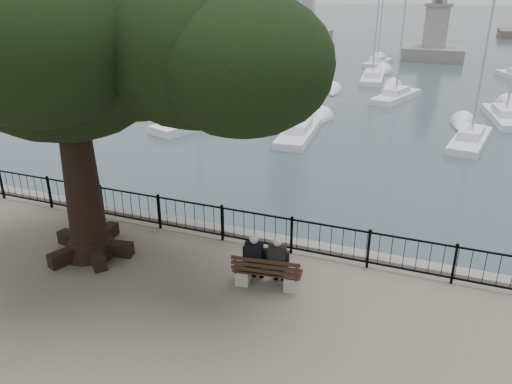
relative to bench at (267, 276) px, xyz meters
The scene contains 16 objects.
harbor 2.55m from the bench, 113.12° to the left, with size 260.00×260.00×1.20m.
railing 1.99m from the bench, 118.84° to the left, with size 22.06×0.06×1.00m.
bench is the anchor object (origin of this frame).
person_left 0.45m from the bench, behind, with size 0.42×0.70×1.35m.
person_right 0.41m from the bench, 28.69° to the left, with size 0.42×0.70×1.35m.
tree 6.68m from the bench, behind, with size 10.34×7.22×8.45m.
lion_monument 49.17m from the bench, 88.78° to the left, with size 6.39×6.39×9.33m.
sailboat_a 18.40m from the bench, 122.24° to the left, with size 3.82×6.35×11.60m.
sailboat_b 24.42m from the bench, 102.89° to the left, with size 2.69×5.59×12.23m.
sailboat_c 18.04m from the bench, 74.95° to the left, with size 2.26×5.39×10.69m.
sailboat_d 24.11m from the bench, 74.06° to the left, with size 2.46×5.82×9.81m.
sailboat_e 29.15m from the bench, 114.97° to the left, with size 3.06×5.36×10.83m.
sailboat_f 33.79m from the bench, 94.87° to the left, with size 2.27×6.26×13.00m.
sailboat_h 43.14m from the bench, 95.12° to the left, with size 2.47×5.40×12.57m.
sailboat_i 26.90m from the bench, 90.31° to the left, with size 3.07×5.71×10.02m.
sailboat_j 15.92m from the bench, 104.04° to the left, with size 1.95×5.56×11.27m.
Camera 1 is at (4.34, -8.63, 6.62)m, focal length 35.00 mm.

